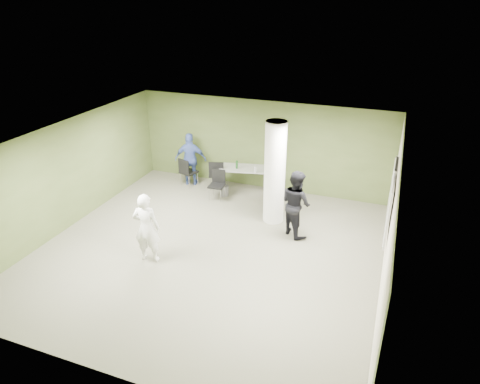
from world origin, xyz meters
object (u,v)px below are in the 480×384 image
at_px(folding_table, 246,169).
at_px(woman_white, 147,228).
at_px(chair_back_left, 187,170).
at_px(man_black, 296,203).
at_px(man_blue, 191,159).

xyz_separation_m(folding_table, woman_white, (-0.81, -4.40, 0.13)).
relative_size(folding_table, chair_back_left, 1.85).
relative_size(woman_white, man_black, 0.97).
bearing_deg(woman_white, man_black, -151.56).
relative_size(chair_back_left, woman_white, 0.55).
xyz_separation_m(woman_white, man_blue, (-1.01, 4.26, 0.01)).
relative_size(man_black, man_blue, 1.02).
bearing_deg(woman_white, chair_back_left, -85.85).
distance_m(chair_back_left, woman_white, 4.22).
distance_m(folding_table, man_blue, 1.83).
bearing_deg(man_black, chair_back_left, 15.40).
relative_size(folding_table, man_black, 0.99).
xyz_separation_m(chair_back_left, man_blue, (0.07, 0.18, 0.31)).
relative_size(woman_white, man_blue, 0.99).
distance_m(chair_back_left, man_black, 4.34).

